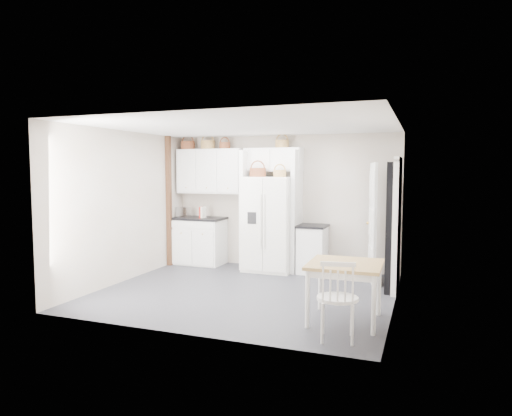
% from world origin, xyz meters
% --- Properties ---
extents(floor, '(4.50, 4.50, 0.00)m').
position_xyz_m(floor, '(0.00, 0.00, 0.00)').
color(floor, '#32333B').
rests_on(floor, ground).
extents(ceiling, '(4.50, 4.50, 0.00)m').
position_xyz_m(ceiling, '(0.00, 0.00, 2.60)').
color(ceiling, white).
rests_on(ceiling, wall_back).
extents(wall_back, '(4.50, 0.00, 4.50)m').
position_xyz_m(wall_back, '(0.00, 2.00, 1.30)').
color(wall_back, tan).
rests_on(wall_back, floor).
extents(wall_left, '(0.00, 4.00, 4.00)m').
position_xyz_m(wall_left, '(-2.25, 0.00, 1.30)').
color(wall_left, tan).
rests_on(wall_left, floor).
extents(wall_right, '(0.00, 4.00, 4.00)m').
position_xyz_m(wall_right, '(2.25, 0.00, 1.30)').
color(wall_right, tan).
rests_on(wall_right, floor).
extents(refrigerator, '(0.93, 0.75, 1.80)m').
position_xyz_m(refrigerator, '(-0.15, 1.61, 0.90)').
color(refrigerator, white).
rests_on(refrigerator, floor).
extents(base_cab_left, '(0.99, 0.63, 0.92)m').
position_xyz_m(base_cab_left, '(-1.70, 1.70, 0.46)').
color(base_cab_left, white).
rests_on(base_cab_left, floor).
extents(base_cab_right, '(0.49, 0.59, 0.86)m').
position_xyz_m(base_cab_right, '(0.67, 1.70, 0.43)').
color(base_cab_right, white).
rests_on(base_cab_right, floor).
extents(dining_table, '(0.92, 0.92, 0.76)m').
position_xyz_m(dining_table, '(1.70, -0.87, 0.38)').
color(dining_table, '#A57D42').
rests_on(dining_table, floor).
extents(windsor_chair, '(0.54, 0.50, 0.96)m').
position_xyz_m(windsor_chair, '(1.73, -1.54, 0.48)').
color(windsor_chair, white).
rests_on(windsor_chair, floor).
extents(counter_left, '(1.03, 0.67, 0.04)m').
position_xyz_m(counter_left, '(-1.70, 1.70, 0.94)').
color(counter_left, black).
rests_on(counter_left, base_cab_left).
extents(counter_right, '(0.53, 0.63, 0.04)m').
position_xyz_m(counter_right, '(0.67, 1.70, 0.88)').
color(counter_right, black).
rests_on(counter_right, base_cab_right).
extents(toaster, '(0.31, 0.20, 0.20)m').
position_xyz_m(toaster, '(-2.07, 1.70, 1.06)').
color(toaster, silver).
rests_on(toaster, counter_left).
extents(cookbook_red, '(0.05, 0.15, 0.23)m').
position_xyz_m(cookbook_red, '(-1.62, 1.62, 1.07)').
color(cookbook_red, '#AD170F').
rests_on(cookbook_red, counter_left).
extents(cookbook_cream, '(0.06, 0.16, 0.23)m').
position_xyz_m(cookbook_cream, '(-1.57, 1.62, 1.07)').
color(cookbook_cream, white).
rests_on(cookbook_cream, counter_left).
extents(basket_upper_a, '(0.29, 0.29, 0.17)m').
position_xyz_m(basket_upper_a, '(-2.02, 1.83, 2.43)').
color(basket_upper_a, brown).
rests_on(basket_upper_a, upper_cabinet).
extents(basket_upper_b, '(0.29, 0.29, 0.17)m').
position_xyz_m(basket_upper_b, '(-1.56, 1.83, 2.44)').
color(basket_upper_b, olive).
rests_on(basket_upper_b, upper_cabinet).
extents(basket_upper_c, '(0.23, 0.23, 0.13)m').
position_xyz_m(basket_upper_c, '(-1.18, 1.83, 2.42)').
color(basket_upper_c, brown).
rests_on(basket_upper_c, upper_cabinet).
extents(basket_bridge_b, '(0.26, 0.26, 0.15)m').
position_xyz_m(basket_bridge_b, '(0.02, 1.83, 2.42)').
color(basket_bridge_b, olive).
rests_on(basket_bridge_b, bridge_cabinet).
extents(basket_fridge_a, '(0.31, 0.31, 0.17)m').
position_xyz_m(basket_fridge_a, '(-0.36, 1.51, 1.88)').
color(basket_fridge_a, brown).
rests_on(basket_fridge_a, refrigerator).
extents(basket_fridge_b, '(0.24, 0.24, 0.13)m').
position_xyz_m(basket_fridge_b, '(0.08, 1.51, 1.86)').
color(basket_fridge_b, olive).
rests_on(basket_fridge_b, refrigerator).
extents(upper_cabinet, '(1.40, 0.34, 0.90)m').
position_xyz_m(upper_cabinet, '(-1.50, 1.83, 1.90)').
color(upper_cabinet, white).
rests_on(upper_cabinet, wall_back).
extents(bridge_cabinet, '(1.12, 0.34, 0.45)m').
position_xyz_m(bridge_cabinet, '(-0.15, 1.83, 2.12)').
color(bridge_cabinet, white).
rests_on(bridge_cabinet, wall_back).
extents(fridge_panel_left, '(0.08, 0.60, 2.30)m').
position_xyz_m(fridge_panel_left, '(-0.66, 1.70, 1.15)').
color(fridge_panel_left, white).
rests_on(fridge_panel_left, floor).
extents(fridge_panel_right, '(0.08, 0.60, 2.30)m').
position_xyz_m(fridge_panel_right, '(0.36, 1.70, 1.15)').
color(fridge_panel_right, white).
rests_on(fridge_panel_right, floor).
extents(trim_post, '(0.09, 0.09, 2.60)m').
position_xyz_m(trim_post, '(-2.20, 1.35, 1.30)').
color(trim_post, '#3C1D17').
rests_on(trim_post, floor).
extents(doorway_void, '(0.18, 0.85, 2.05)m').
position_xyz_m(doorway_void, '(2.16, 1.00, 1.02)').
color(doorway_void, black).
rests_on(doorway_void, floor).
extents(door_slab, '(0.21, 0.79, 2.05)m').
position_xyz_m(door_slab, '(1.80, 1.33, 1.02)').
color(door_slab, white).
rests_on(door_slab, floor).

